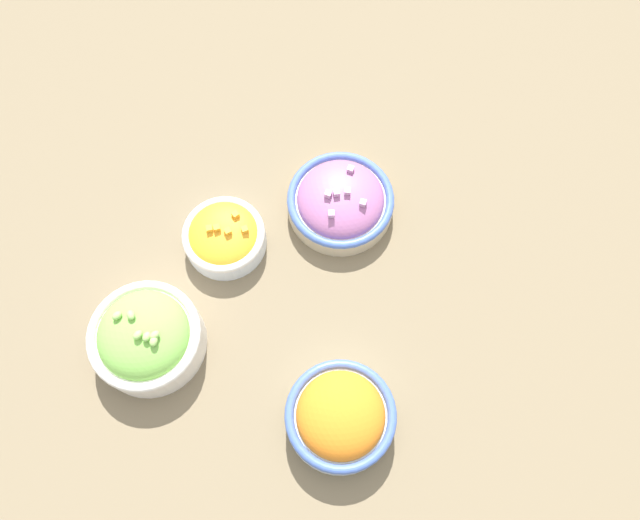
% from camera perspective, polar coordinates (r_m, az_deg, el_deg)
% --- Properties ---
extents(ground_plane, '(3.00, 3.00, 0.00)m').
position_cam_1_polar(ground_plane, '(0.89, 0.00, -0.69)').
color(ground_plane, '#75664C').
extents(bowl_carrots, '(0.14, 0.14, 0.08)m').
position_cam_1_polar(bowl_carrots, '(0.81, 1.88, -14.09)').
color(bowl_carrots, '#B2C1CC').
rests_on(bowl_carrots, ground_plane).
extents(bowl_red_onion, '(0.15, 0.15, 0.06)m').
position_cam_1_polar(bowl_red_onion, '(0.90, 1.89, 5.40)').
color(bowl_red_onion, beige).
rests_on(bowl_red_onion, ground_plane).
extents(bowl_squash, '(0.12, 0.12, 0.06)m').
position_cam_1_polar(bowl_squash, '(0.89, -8.76, 2.16)').
color(bowl_squash, silver).
rests_on(bowl_squash, ground_plane).
extents(bowl_lettuce, '(0.15, 0.15, 0.09)m').
position_cam_1_polar(bowl_lettuce, '(0.85, -15.62, -6.81)').
color(bowl_lettuce, silver).
rests_on(bowl_lettuce, ground_plane).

